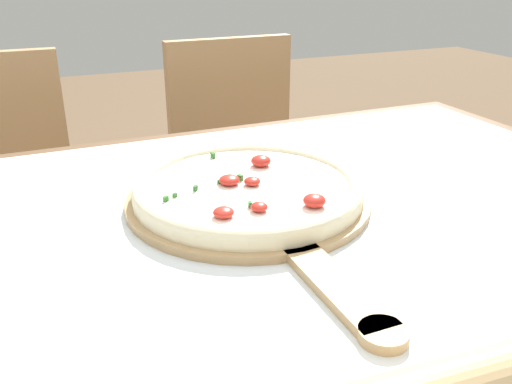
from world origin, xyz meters
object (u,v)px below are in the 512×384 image
(pizza, at_px, (248,188))
(chair_left, at_px, (1,206))
(pizza_peel, at_px, (254,205))
(chair_right, at_px, (242,169))

(pizza, bearing_deg, chair_left, 118.18)
(pizza_peel, height_order, chair_left, chair_left)
(pizza_peel, distance_m, pizza, 0.03)
(pizza_peel, bearing_deg, chair_left, 117.52)
(pizza, height_order, chair_left, chair_left)
(pizza_peel, relative_size, pizza, 1.62)
(pizza_peel, relative_size, chair_left, 0.63)
(chair_left, height_order, chair_right, same)
(chair_left, relative_size, chair_right, 1.00)
(pizza, distance_m, chair_right, 0.82)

